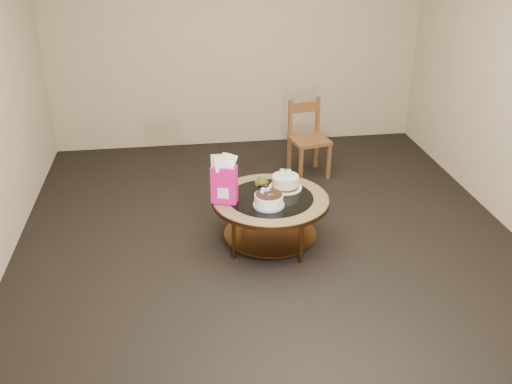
{
  "coord_description": "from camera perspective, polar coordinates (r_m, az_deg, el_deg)",
  "views": [
    {
      "loc": [
        -0.75,
        -4.31,
        2.69
      ],
      "look_at": [
        -0.13,
        0.02,
        0.51
      ],
      "focal_mm": 40.0,
      "sensor_mm": 36.0,
      "label": 1
    }
  ],
  "objects": [
    {
      "name": "decorated_cake",
      "position": [
        4.75,
        1.27,
        -0.85
      ],
      "size": [
        0.26,
        0.26,
        0.15
      ],
      "rotation": [
        0.0,
        0.0,
        -0.26
      ],
      "color": "#B297D6",
      "rests_on": "coffee_table"
    },
    {
      "name": "pillar_candle",
      "position": [
        5.14,
        0.56,
        1.13
      ],
      "size": [
        0.12,
        0.12,
        0.09
      ],
      "rotation": [
        0.0,
        0.0,
        -0.2
      ],
      "color": "#D8B459",
      "rests_on": "coffee_table"
    },
    {
      "name": "cream_cake",
      "position": [
        5.05,
        2.95,
        0.98
      ],
      "size": [
        0.3,
        0.3,
        0.19
      ],
      "rotation": [
        0.0,
        0.0,
        -0.28
      ],
      "color": "white",
      "rests_on": "coffee_table"
    },
    {
      "name": "dining_chair",
      "position": [
        6.33,
        5.23,
        5.4
      ],
      "size": [
        0.46,
        0.46,
        0.84
      ],
      "rotation": [
        0.0,
        0.0,
        0.19
      ],
      "color": "brown",
      "rests_on": "ground"
    },
    {
      "name": "gift_bag",
      "position": [
        4.76,
        -3.2,
        1.28
      ],
      "size": [
        0.24,
        0.2,
        0.42
      ],
      "rotation": [
        0.0,
        0.0,
        -0.31
      ],
      "color": "#E51592",
      "rests_on": "coffee_table"
    },
    {
      "name": "coffee_table",
      "position": [
        4.95,
        1.47,
        -1.35
      ],
      "size": [
        1.02,
        1.02,
        0.46
      ],
      "color": "brown",
      "rests_on": "ground"
    },
    {
      "name": "room_walls",
      "position": [
        4.53,
        1.64,
        11.79
      ],
      "size": [
        4.52,
        5.02,
        2.61
      ],
      "color": "tan",
      "rests_on": "ground"
    },
    {
      "name": "ground",
      "position": [
        5.14,
        1.42,
        -5.08
      ],
      "size": [
        5.0,
        5.0,
        0.0
      ],
      "primitive_type": "plane",
      "color": "black",
      "rests_on": "ground"
    }
  ]
}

